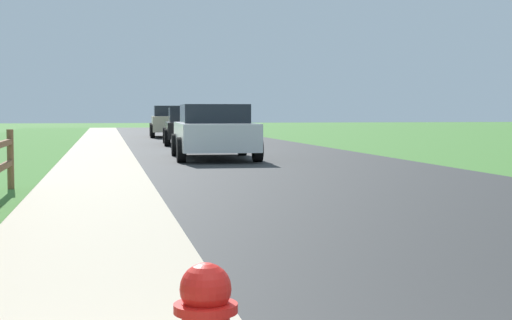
{
  "coord_description": "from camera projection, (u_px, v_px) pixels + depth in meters",
  "views": [
    {
      "loc": [
        -0.81,
        -1.91,
        1.28
      ],
      "look_at": [
        0.6,
        5.28,
        0.82
      ],
      "focal_mm": 53.94,
      "sensor_mm": 36.0,
      "label": 1
    }
  ],
  "objects": [
    {
      "name": "ground_plane",
      "position": [
        129.0,
        149.0,
        26.59
      ],
      "size": [
        120.0,
        120.0,
        0.0
      ],
      "primitive_type": "plane",
      "color": "#447B31"
    },
    {
      "name": "parked_car_black",
      "position": [
        190.0,
        126.0,
        29.79
      ],
      "size": [
        2.26,
        4.58,
        1.44
      ],
      "color": "black",
      "rests_on": "ground"
    },
    {
      "name": "parked_car_beige",
      "position": [
        170.0,
        121.0,
        38.69
      ],
      "size": [
        2.22,
        4.78,
        1.57
      ],
      "color": "#C6B793",
      "rests_on": "ground"
    },
    {
      "name": "parked_suv_white",
      "position": [
        214.0,
        131.0,
        20.82
      ],
      "size": [
        2.3,
        4.68,
        1.48
      ],
      "color": "white",
      "rests_on": "ground"
    },
    {
      "name": "curb_concrete",
      "position": [
        44.0,
        147.0,
        27.98
      ],
      "size": [
        6.0,
        66.0,
        0.01
      ],
      "primitive_type": "cube",
      "color": "#C0AF93",
      "rests_on": "ground"
    },
    {
      "name": "road_asphalt",
      "position": [
        221.0,
        145.0,
        29.22
      ],
      "size": [
        7.0,
        66.0,
        0.01
      ],
      "primitive_type": "cube",
      "color": "#323232",
      "rests_on": "ground"
    },
    {
      "name": "grass_verge",
      "position": [
        1.0,
        147.0,
        27.69
      ],
      "size": [
        5.0,
        66.0,
        0.0
      ],
      "primitive_type": "cube",
      "color": "#447B31",
      "rests_on": "ground"
    }
  ]
}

